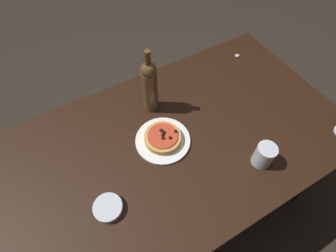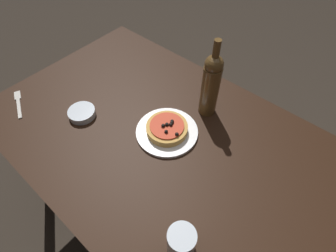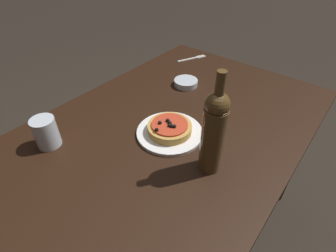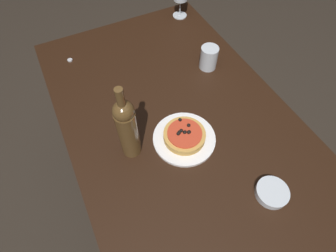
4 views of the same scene
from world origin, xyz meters
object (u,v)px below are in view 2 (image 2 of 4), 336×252
Objects in this scene: dining_table at (173,157)px; wine_bottle at (211,84)px; side_bowl at (82,113)px; water_cup at (181,242)px; fork at (18,103)px; pizza at (167,128)px; dinner_plate at (167,132)px.

wine_bottle reaches higher than dining_table.
dining_table is 0.42m from side_bowl.
water_cup reaches higher than side_bowl.
fork is (0.65, 0.27, 0.09)m from dining_table.
side_bowl is at bearing 43.87° from wine_bottle.
pizza is 0.67m from fork.
dinner_plate is 1.51× the size of pizza.
pizza is (0.06, -0.03, 0.12)m from dining_table.
pizza is at bearing 168.79° from dinner_plate.
wine_bottle is at bearing -62.18° from water_cup.
dinner_plate is 0.36m from side_bowl.
wine_bottle is at bearing -117.20° from fork.
water_cup is (-0.26, 0.49, -0.09)m from wine_bottle.
dining_table is 13.95× the size of side_bowl.
wine_bottle is 0.54m from side_bowl.
side_bowl is (0.64, -0.13, -0.04)m from water_cup.
water_cup reaches higher than pizza.
wine_bottle reaches higher than water_cup.
wine_bottle reaches higher than side_bowl.
dining_table is at bearing -160.97° from side_bowl.
water_cup is at bearing 117.82° from wine_bottle.
pizza is 0.36m from side_bowl.
pizza is 1.45× the size of side_bowl.
dining_table is at bearing 154.05° from pizza.
side_bowl is (0.37, 0.36, -0.13)m from wine_bottle.
water_cup is 0.91m from fork.
fork is (0.60, 0.30, -0.03)m from pizza.
water_cup is 0.65m from side_bowl.
dinner_plate is 1.47× the size of fork.
dinner_plate is at bearing -153.75° from side_bowl.
water_cup is (-0.25, 0.27, 0.14)m from dining_table.
pizza reaches higher than dining_table.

